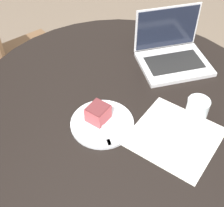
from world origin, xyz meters
The scene contains 10 objects.
ground_plane centered at (0.00, 0.00, 0.00)m, with size 12.00×12.00×0.00m, color #6B5B4C.
dining_table centered at (0.00, 0.00, 0.60)m, with size 1.20×1.20×0.75m.
chair centered at (-0.38, -0.82, 0.46)m, with size 0.57×0.57×0.88m.
paper_document centered at (0.11, 0.25, 0.75)m, with size 0.34×0.34×0.00m.
plate centered at (0.15, -0.01, 0.75)m, with size 0.23×0.23×0.01m.
cake_slice centered at (0.14, -0.03, 0.79)m, with size 0.09×0.08×0.06m.
fork centered at (0.19, 0.01, 0.76)m, with size 0.15×0.12×0.00m.
coffee_glass centered at (-0.44, 0.02, 0.79)m, with size 0.07×0.07×0.09m.
water_glass centered at (0.02, 0.29, 0.81)m, with size 0.08×0.08×0.12m.
laptop centered at (-0.31, 0.12, 0.79)m, with size 0.37×0.38×0.22m.
Camera 1 is at (0.83, 0.30, 1.61)m, focal length 50.00 mm.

